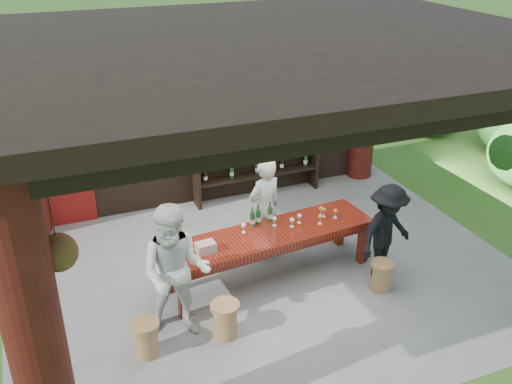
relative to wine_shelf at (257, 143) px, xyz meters
name	(u,v)px	position (x,y,z in m)	size (l,w,h in m)	color
ground	(266,271)	(-0.84, -2.45, -1.07)	(90.00, 90.00, 0.00)	#2D5119
pavilion	(254,129)	(-0.86, -2.02, 1.06)	(7.50, 6.00, 3.60)	slate
wine_shelf	(257,143)	(0.00, 0.00, 0.00)	(2.43, 0.37, 2.14)	black
tasting_table	(269,240)	(-0.85, -2.59, -0.44)	(3.22, 1.10, 0.75)	#4E120B
stool_near_left	(225,319)	(-1.89, -3.61, -0.81)	(0.37, 0.37, 0.49)	olive
stool_near_right	(381,275)	(0.50, -3.49, -0.83)	(0.34, 0.34, 0.45)	olive
stool_far_left	(146,338)	(-2.89, -3.58, -0.82)	(0.36, 0.36, 0.48)	olive
host	(264,209)	(-0.69, -2.01, -0.25)	(0.60, 0.39, 1.64)	beige
guest_woman	(176,273)	(-2.41, -3.32, -0.16)	(0.88, 0.69, 1.82)	silver
guest_man	(387,233)	(0.71, -3.21, -0.33)	(0.96, 0.55, 1.49)	black
table_bottles	(260,214)	(-0.87, -2.29, -0.17)	(0.38, 0.14, 0.31)	#194C1E
table_glasses	(302,218)	(-0.30, -2.50, -0.25)	(1.50, 0.30, 0.15)	silver
napkin_basket	(206,247)	(-1.85, -2.75, -0.25)	(0.26, 0.18, 0.14)	#BF6672
shrubs	(319,200)	(0.48, -1.59, -0.53)	(18.13, 9.11, 1.36)	#194C14
trees	(435,10)	(2.98, -0.78, 2.29)	(21.80, 10.45, 4.80)	#3F2819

